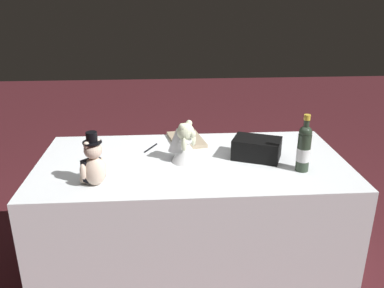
{
  "coord_description": "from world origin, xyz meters",
  "views": [
    {
      "loc": [
        -0.14,
        -2.08,
        1.71
      ],
      "look_at": [
        0.0,
        0.0,
        0.9
      ],
      "focal_mm": 37.34,
      "sensor_mm": 36.0,
      "label": 1
    }
  ],
  "objects_px": {
    "champagne_bottle": "(304,148)",
    "signing_pen": "(151,148)",
    "guestbook": "(186,140)",
    "gift_case_black": "(257,148)",
    "teddy_bear_groom": "(93,164)",
    "teddy_bear_bride": "(184,144)"
  },
  "relations": [
    {
      "from": "gift_case_black",
      "to": "champagne_bottle",
      "type": "bearing_deg",
      "value": -41.5
    },
    {
      "from": "signing_pen",
      "to": "gift_case_black",
      "type": "height_order",
      "value": "gift_case_black"
    },
    {
      "from": "teddy_bear_groom",
      "to": "teddy_bear_bride",
      "type": "xyz_separation_m",
      "value": [
        0.46,
        0.26,
        -0.01
      ]
    },
    {
      "from": "champagne_bottle",
      "to": "guestbook",
      "type": "distance_m",
      "value": 0.78
    },
    {
      "from": "teddy_bear_groom",
      "to": "guestbook",
      "type": "xyz_separation_m",
      "value": [
        0.49,
        0.57,
        -0.1
      ]
    },
    {
      "from": "gift_case_black",
      "to": "guestbook",
      "type": "relative_size",
      "value": 1.04
    },
    {
      "from": "teddy_bear_groom",
      "to": "champagne_bottle",
      "type": "distance_m",
      "value": 1.09
    },
    {
      "from": "guestbook",
      "to": "teddy_bear_groom",
      "type": "bearing_deg",
      "value": -141.81
    },
    {
      "from": "teddy_bear_groom",
      "to": "teddy_bear_bride",
      "type": "bearing_deg",
      "value": 30.01
    },
    {
      "from": "teddy_bear_groom",
      "to": "signing_pen",
      "type": "height_order",
      "value": "teddy_bear_groom"
    },
    {
      "from": "teddy_bear_bride",
      "to": "champagne_bottle",
      "type": "distance_m",
      "value": 0.65
    },
    {
      "from": "champagne_bottle",
      "to": "signing_pen",
      "type": "distance_m",
      "value": 0.91
    },
    {
      "from": "teddy_bear_bride",
      "to": "champagne_bottle",
      "type": "height_order",
      "value": "champagne_bottle"
    },
    {
      "from": "champagne_bottle",
      "to": "signing_pen",
      "type": "relative_size",
      "value": 2.21
    },
    {
      "from": "guestbook",
      "to": "gift_case_black",
      "type": "bearing_deg",
      "value": -48.84
    },
    {
      "from": "signing_pen",
      "to": "teddy_bear_groom",
      "type": "bearing_deg",
      "value": -119.99
    },
    {
      "from": "teddy_bear_groom",
      "to": "signing_pen",
      "type": "relative_size",
      "value": 1.97
    },
    {
      "from": "champagne_bottle",
      "to": "guestbook",
      "type": "relative_size",
      "value": 1.05
    },
    {
      "from": "teddy_bear_bride",
      "to": "champagne_bottle",
      "type": "relative_size",
      "value": 0.75
    },
    {
      "from": "teddy_bear_groom",
      "to": "teddy_bear_bride",
      "type": "distance_m",
      "value": 0.53
    },
    {
      "from": "teddy_bear_bride",
      "to": "gift_case_black",
      "type": "height_order",
      "value": "teddy_bear_bride"
    },
    {
      "from": "champagne_bottle",
      "to": "guestbook",
      "type": "bearing_deg",
      "value": 141.0
    }
  ]
}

